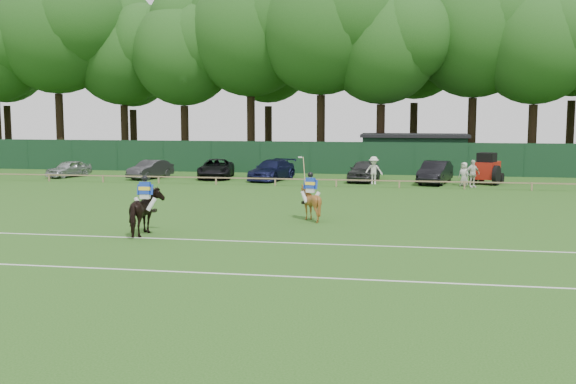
% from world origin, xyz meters
% --- Properties ---
extents(ground, '(160.00, 160.00, 0.00)m').
position_xyz_m(ground, '(0.00, 0.00, 0.00)').
color(ground, '#1E4C14').
rests_on(ground, ground).
extents(horse_dark, '(1.11, 2.20, 1.80)m').
position_xyz_m(horse_dark, '(-4.52, -0.40, 0.90)').
color(horse_dark, black).
rests_on(horse_dark, ground).
extents(horse_chestnut, '(1.42, 1.56, 1.57)m').
position_xyz_m(horse_chestnut, '(1.27, 4.31, 0.78)').
color(horse_chestnut, brown).
rests_on(horse_chestnut, ground).
extents(sedan_silver, '(2.56, 3.90, 1.23)m').
position_xyz_m(sedan_silver, '(-19.19, 21.17, 0.62)').
color(sedan_silver, '#B4B7BA').
rests_on(sedan_silver, ground).
extents(sedan_grey, '(2.39, 4.23, 1.32)m').
position_xyz_m(sedan_grey, '(-12.82, 21.14, 0.66)').
color(sedan_grey, '#2C2C2F').
rests_on(sedan_grey, ground).
extents(suv_black, '(3.10, 5.29, 1.38)m').
position_xyz_m(suv_black, '(-8.18, 22.14, 0.69)').
color(suv_black, black).
rests_on(suv_black, ground).
extents(sedan_navy, '(3.07, 5.25, 1.43)m').
position_xyz_m(sedan_navy, '(-3.92, 21.47, 0.71)').
color(sedan_navy, '#13173C').
rests_on(sedan_navy, ground).
extents(hatch_grey, '(2.31, 4.53, 1.48)m').
position_xyz_m(hatch_grey, '(2.53, 21.74, 0.74)').
color(hatch_grey, '#323235').
rests_on(hatch_grey, ground).
extents(estate_black, '(2.64, 4.82, 1.51)m').
position_xyz_m(estate_black, '(7.32, 21.12, 0.75)').
color(estate_black, black).
rests_on(estate_black, ground).
extents(spectator_left, '(1.27, 0.83, 1.85)m').
position_xyz_m(spectator_left, '(3.28, 19.97, 0.92)').
color(spectator_left, silver).
rests_on(spectator_left, ground).
extents(spectator_mid, '(1.11, 0.88, 1.76)m').
position_xyz_m(spectator_mid, '(9.56, 19.10, 0.88)').
color(spectator_mid, silver).
rests_on(spectator_mid, ground).
extents(spectator_right, '(0.89, 0.86, 1.54)m').
position_xyz_m(spectator_right, '(9.11, 19.91, 0.77)').
color(spectator_right, silver).
rests_on(spectator_right, ground).
extents(rider_dark, '(0.94, 0.40, 1.41)m').
position_xyz_m(rider_dark, '(-4.51, -0.41, 1.69)').
color(rider_dark, silver).
rests_on(rider_dark, ground).
extents(rider_chestnut, '(0.93, 0.63, 2.05)m').
position_xyz_m(rider_chestnut, '(1.27, 4.30, 1.51)').
color(rider_chestnut, silver).
rests_on(rider_chestnut, ground).
extents(pitch_lines, '(60.00, 5.10, 0.01)m').
position_xyz_m(pitch_lines, '(0.00, -3.50, 0.01)').
color(pitch_lines, silver).
rests_on(pitch_lines, ground).
extents(pitch_rail, '(62.10, 0.10, 0.50)m').
position_xyz_m(pitch_rail, '(0.00, 18.00, 0.45)').
color(pitch_rail, '#997F5B').
rests_on(pitch_rail, ground).
extents(perimeter_fence, '(92.08, 0.08, 2.50)m').
position_xyz_m(perimeter_fence, '(0.00, 27.00, 1.25)').
color(perimeter_fence, '#14351E').
rests_on(perimeter_fence, ground).
extents(utility_shed, '(8.40, 4.40, 3.04)m').
position_xyz_m(utility_shed, '(6.00, 30.00, 1.54)').
color(utility_shed, '#14331E').
rests_on(utility_shed, ground).
extents(tree_row, '(96.00, 12.00, 21.00)m').
position_xyz_m(tree_row, '(2.00, 35.00, 0.00)').
color(tree_row, '#26561C').
rests_on(tree_row, ground).
extents(tractor, '(2.49, 2.94, 2.10)m').
position_xyz_m(tractor, '(10.73, 21.37, 0.99)').
color(tractor, '#A21A0F').
rests_on(tractor, ground).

